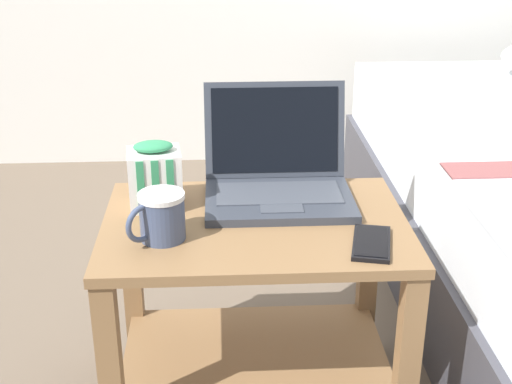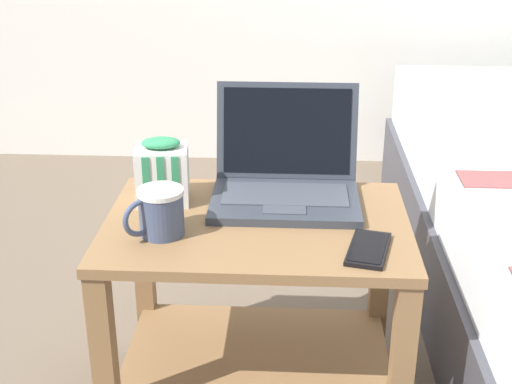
% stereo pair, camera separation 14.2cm
% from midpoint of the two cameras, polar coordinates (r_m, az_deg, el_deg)
% --- Properties ---
extents(bedside_table, '(0.64, 0.45, 0.46)m').
position_cam_midpoint_polar(bedside_table, '(1.56, 2.69, -7.87)').
color(bedside_table, olive).
rests_on(bedside_table, ground_plane).
extents(laptop, '(0.32, 0.28, 0.23)m').
position_cam_midpoint_polar(laptop, '(1.58, 4.96, 1.12)').
color(laptop, '#333842').
rests_on(laptop, bedside_table).
extents(mug_front_left, '(0.11, 0.11, 0.10)m').
position_cam_midpoint_polar(mug_front_left, '(1.41, -4.86, -1.51)').
color(mug_front_left, '#3F4C6B').
rests_on(mug_front_left, bedside_table).
extents(snack_bag, '(0.12, 0.11, 0.15)m').
position_cam_midpoint_polar(snack_bag, '(1.56, -4.92, 1.51)').
color(snack_bag, white).
rests_on(snack_bag, bedside_table).
extents(cell_phone, '(0.10, 0.16, 0.01)m').
position_cam_midpoint_polar(cell_phone, '(1.39, 11.90, -4.54)').
color(cell_phone, black).
rests_on(cell_phone, bedside_table).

